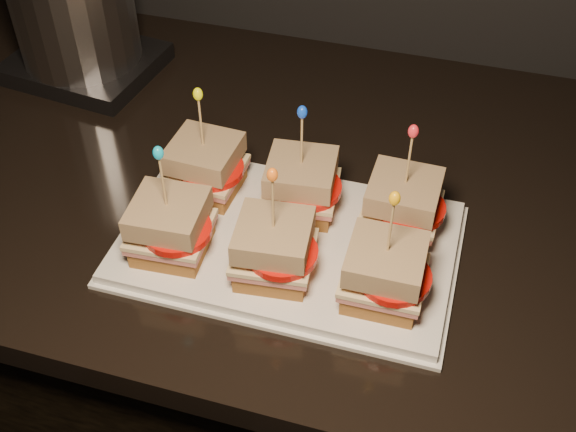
# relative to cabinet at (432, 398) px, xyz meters

# --- Properties ---
(cabinet) EXTENTS (2.28, 0.70, 0.83)m
(cabinet) POSITION_rel_cabinet_xyz_m (0.00, 0.00, 0.00)
(cabinet) COLOR black
(cabinet) RESTS_ON ground
(granite_slab) EXTENTS (2.32, 0.74, 0.04)m
(granite_slab) POSITION_rel_cabinet_xyz_m (0.00, -0.00, 0.44)
(granite_slab) COLOR black
(granite_slab) RESTS_ON cabinet
(platter) EXTENTS (0.40, 0.25, 0.02)m
(platter) POSITION_rel_cabinet_xyz_m (-0.22, -0.14, 0.46)
(platter) COLOR white
(platter) RESTS_ON granite_slab
(platter_rim) EXTENTS (0.42, 0.26, 0.01)m
(platter_rim) POSITION_rel_cabinet_xyz_m (-0.22, -0.14, 0.46)
(platter_rim) COLOR white
(platter_rim) RESTS_ON granite_slab
(sandwich_0_bread_bot) EXTENTS (0.09, 0.09, 0.02)m
(sandwich_0_bread_bot) POSITION_rel_cabinet_xyz_m (-0.35, -0.08, 0.48)
(sandwich_0_bread_bot) COLOR brown
(sandwich_0_bread_bot) RESTS_ON platter
(sandwich_0_ham) EXTENTS (0.09, 0.09, 0.01)m
(sandwich_0_ham) POSITION_rel_cabinet_xyz_m (-0.35, -0.08, 0.50)
(sandwich_0_ham) COLOR #C16967
(sandwich_0_ham) RESTS_ON sandwich_0_bread_bot
(sandwich_0_cheese) EXTENTS (0.10, 0.09, 0.01)m
(sandwich_0_cheese) POSITION_rel_cabinet_xyz_m (-0.35, -0.08, 0.51)
(sandwich_0_cheese) COLOR beige
(sandwich_0_cheese) RESTS_ON sandwich_0_ham
(sandwich_0_tomato) EXTENTS (0.08, 0.08, 0.01)m
(sandwich_0_tomato) POSITION_rel_cabinet_xyz_m (-0.34, -0.09, 0.51)
(sandwich_0_tomato) COLOR red
(sandwich_0_tomato) RESTS_ON sandwich_0_cheese
(sandwich_0_bread_top) EXTENTS (0.09, 0.09, 0.03)m
(sandwich_0_bread_top) POSITION_rel_cabinet_xyz_m (-0.35, -0.08, 0.53)
(sandwich_0_bread_top) COLOR brown
(sandwich_0_bread_top) RESTS_ON sandwich_0_tomato
(sandwich_0_pick) EXTENTS (0.00, 0.00, 0.09)m
(sandwich_0_pick) POSITION_rel_cabinet_xyz_m (-0.35, -0.08, 0.58)
(sandwich_0_pick) COLOR tan
(sandwich_0_pick) RESTS_ON sandwich_0_bread_top
(sandwich_0_frill) EXTENTS (0.01, 0.01, 0.02)m
(sandwich_0_frill) POSITION_rel_cabinet_xyz_m (-0.35, -0.08, 0.62)
(sandwich_0_frill) COLOR #E3E70A
(sandwich_0_frill) RESTS_ON sandwich_0_pick
(sandwich_1_bread_bot) EXTENTS (0.09, 0.09, 0.02)m
(sandwich_1_bread_bot) POSITION_rel_cabinet_xyz_m (-0.22, -0.08, 0.48)
(sandwich_1_bread_bot) COLOR brown
(sandwich_1_bread_bot) RESTS_ON platter
(sandwich_1_ham) EXTENTS (0.10, 0.10, 0.01)m
(sandwich_1_ham) POSITION_rel_cabinet_xyz_m (-0.22, -0.08, 0.50)
(sandwich_1_ham) COLOR #C16967
(sandwich_1_ham) RESTS_ON sandwich_1_bread_bot
(sandwich_1_cheese) EXTENTS (0.10, 0.10, 0.01)m
(sandwich_1_cheese) POSITION_rel_cabinet_xyz_m (-0.22, -0.08, 0.51)
(sandwich_1_cheese) COLOR beige
(sandwich_1_cheese) RESTS_ON sandwich_1_ham
(sandwich_1_tomato) EXTENTS (0.08, 0.08, 0.01)m
(sandwich_1_tomato) POSITION_rel_cabinet_xyz_m (-0.21, -0.09, 0.51)
(sandwich_1_tomato) COLOR red
(sandwich_1_tomato) RESTS_ON sandwich_1_cheese
(sandwich_1_bread_top) EXTENTS (0.09, 0.09, 0.03)m
(sandwich_1_bread_top) POSITION_rel_cabinet_xyz_m (-0.22, -0.08, 0.53)
(sandwich_1_bread_top) COLOR brown
(sandwich_1_bread_top) RESTS_ON sandwich_1_tomato
(sandwich_1_pick) EXTENTS (0.00, 0.00, 0.09)m
(sandwich_1_pick) POSITION_rel_cabinet_xyz_m (-0.22, -0.08, 0.58)
(sandwich_1_pick) COLOR tan
(sandwich_1_pick) RESTS_ON sandwich_1_bread_top
(sandwich_1_frill) EXTENTS (0.01, 0.01, 0.02)m
(sandwich_1_frill) POSITION_rel_cabinet_xyz_m (-0.22, -0.08, 0.62)
(sandwich_1_frill) COLOR blue
(sandwich_1_frill) RESTS_ON sandwich_1_pick
(sandwich_2_bread_bot) EXTENTS (0.08, 0.08, 0.02)m
(sandwich_2_bread_bot) POSITION_rel_cabinet_xyz_m (-0.10, -0.08, 0.48)
(sandwich_2_bread_bot) COLOR brown
(sandwich_2_bread_bot) RESTS_ON platter
(sandwich_2_ham) EXTENTS (0.09, 0.09, 0.01)m
(sandwich_2_ham) POSITION_rel_cabinet_xyz_m (-0.10, -0.08, 0.50)
(sandwich_2_ham) COLOR #C16967
(sandwich_2_ham) RESTS_ON sandwich_2_bread_bot
(sandwich_2_cheese) EXTENTS (0.09, 0.09, 0.01)m
(sandwich_2_cheese) POSITION_rel_cabinet_xyz_m (-0.10, -0.08, 0.51)
(sandwich_2_cheese) COLOR beige
(sandwich_2_cheese) RESTS_ON sandwich_2_ham
(sandwich_2_tomato) EXTENTS (0.08, 0.08, 0.01)m
(sandwich_2_tomato) POSITION_rel_cabinet_xyz_m (-0.08, -0.09, 0.51)
(sandwich_2_tomato) COLOR red
(sandwich_2_tomato) RESTS_ON sandwich_2_cheese
(sandwich_2_bread_top) EXTENTS (0.08, 0.08, 0.03)m
(sandwich_2_bread_top) POSITION_rel_cabinet_xyz_m (-0.10, -0.08, 0.53)
(sandwich_2_bread_top) COLOR brown
(sandwich_2_bread_top) RESTS_ON sandwich_2_tomato
(sandwich_2_pick) EXTENTS (0.00, 0.00, 0.09)m
(sandwich_2_pick) POSITION_rel_cabinet_xyz_m (-0.10, -0.08, 0.58)
(sandwich_2_pick) COLOR tan
(sandwich_2_pick) RESTS_ON sandwich_2_bread_top
(sandwich_2_frill) EXTENTS (0.01, 0.01, 0.02)m
(sandwich_2_frill) POSITION_rel_cabinet_xyz_m (-0.10, -0.08, 0.62)
(sandwich_2_frill) COLOR red
(sandwich_2_frill) RESTS_ON sandwich_2_pick
(sandwich_3_bread_bot) EXTENTS (0.09, 0.09, 0.02)m
(sandwich_3_bread_bot) POSITION_rel_cabinet_xyz_m (-0.35, -0.19, 0.48)
(sandwich_3_bread_bot) COLOR brown
(sandwich_3_bread_bot) RESTS_ON platter
(sandwich_3_ham) EXTENTS (0.10, 0.09, 0.01)m
(sandwich_3_ham) POSITION_rel_cabinet_xyz_m (-0.35, -0.19, 0.50)
(sandwich_3_ham) COLOR #C16967
(sandwich_3_ham) RESTS_ON sandwich_3_bread_bot
(sandwich_3_cheese) EXTENTS (0.10, 0.09, 0.01)m
(sandwich_3_cheese) POSITION_rel_cabinet_xyz_m (-0.35, -0.19, 0.51)
(sandwich_3_cheese) COLOR beige
(sandwich_3_cheese) RESTS_ON sandwich_3_ham
(sandwich_3_tomato) EXTENTS (0.08, 0.08, 0.01)m
(sandwich_3_tomato) POSITION_rel_cabinet_xyz_m (-0.34, -0.20, 0.51)
(sandwich_3_tomato) COLOR red
(sandwich_3_tomato) RESTS_ON sandwich_3_cheese
(sandwich_3_bread_top) EXTENTS (0.09, 0.09, 0.03)m
(sandwich_3_bread_top) POSITION_rel_cabinet_xyz_m (-0.35, -0.19, 0.53)
(sandwich_3_bread_top) COLOR brown
(sandwich_3_bread_top) RESTS_ON sandwich_3_tomato
(sandwich_3_pick) EXTENTS (0.00, 0.00, 0.09)m
(sandwich_3_pick) POSITION_rel_cabinet_xyz_m (-0.35, -0.19, 0.58)
(sandwich_3_pick) COLOR tan
(sandwich_3_pick) RESTS_ON sandwich_3_bread_top
(sandwich_3_frill) EXTENTS (0.01, 0.01, 0.02)m
(sandwich_3_frill) POSITION_rel_cabinet_xyz_m (-0.35, -0.19, 0.62)
(sandwich_3_frill) COLOR #0CA7C9
(sandwich_3_frill) RESTS_ON sandwich_3_pick
(sandwich_4_bread_bot) EXTENTS (0.09, 0.09, 0.02)m
(sandwich_4_bread_bot) POSITION_rel_cabinet_xyz_m (-0.22, -0.19, 0.48)
(sandwich_4_bread_bot) COLOR brown
(sandwich_4_bread_bot) RESTS_ON platter
(sandwich_4_ham) EXTENTS (0.10, 0.10, 0.01)m
(sandwich_4_ham) POSITION_rel_cabinet_xyz_m (-0.22, -0.19, 0.50)
(sandwich_4_ham) COLOR #C16967
(sandwich_4_ham) RESTS_ON sandwich_4_bread_bot
(sandwich_4_cheese) EXTENTS (0.10, 0.10, 0.01)m
(sandwich_4_cheese) POSITION_rel_cabinet_xyz_m (-0.22, -0.19, 0.51)
(sandwich_4_cheese) COLOR beige
(sandwich_4_cheese) RESTS_ON sandwich_4_ham
(sandwich_4_tomato) EXTENTS (0.08, 0.08, 0.01)m
(sandwich_4_tomato) POSITION_rel_cabinet_xyz_m (-0.21, -0.20, 0.51)
(sandwich_4_tomato) COLOR red
(sandwich_4_tomato) RESTS_ON sandwich_4_cheese
(sandwich_4_bread_top) EXTENTS (0.09, 0.09, 0.03)m
(sandwich_4_bread_top) POSITION_rel_cabinet_xyz_m (-0.22, -0.19, 0.53)
(sandwich_4_bread_top) COLOR brown
(sandwich_4_bread_top) RESTS_ON sandwich_4_tomato
(sandwich_4_pick) EXTENTS (0.00, 0.00, 0.09)m
(sandwich_4_pick) POSITION_rel_cabinet_xyz_m (-0.22, -0.19, 0.58)
(sandwich_4_pick) COLOR tan
(sandwich_4_pick) RESTS_ON sandwich_4_bread_top
(sandwich_4_frill) EXTENTS (0.01, 0.01, 0.02)m
(sandwich_4_frill) POSITION_rel_cabinet_xyz_m (-0.22, -0.19, 0.62)
(sandwich_4_frill) COLOR orange
(sandwich_4_frill) RESTS_ON sandwich_4_pick
(sandwich_5_bread_bot) EXTENTS (0.08, 0.08, 0.02)m
(sandwich_5_bread_bot) POSITION_rel_cabinet_xyz_m (-0.10, -0.19, 0.48)
(sandwich_5_bread_bot) COLOR brown
(sandwich_5_bread_bot) RESTS_ON platter
(sandwich_5_ham) EXTENTS (0.09, 0.09, 0.01)m
(sandwich_5_ham) POSITION_rel_cabinet_xyz_m (-0.10, -0.19, 0.50)
(sandwich_5_ham) COLOR #C16967
(sandwich_5_ham) RESTS_ON sandwich_5_bread_bot
(sandwich_5_cheese) EXTENTS (0.09, 0.09, 0.01)m
(sandwich_5_cheese) POSITION_rel_cabinet_xyz_m (-0.10, -0.19, 0.51)
(sandwich_5_cheese) COLOR beige
(sandwich_5_cheese) RESTS_ON sandwich_5_ham
(sandwich_5_tomato) EXTENTS (0.08, 0.08, 0.01)m
(sandwich_5_tomato) POSITION_rel_cabinet_xyz_m (-0.08, -0.20, 0.51)
(sandwich_5_tomato) COLOR red
(sandwich_5_tomato) RESTS_ON sandwich_5_cheese
(sandwich_5_bread_top) EXTENTS (0.08, 0.08, 0.03)m
(sandwich_5_bread_top) POSITION_rel_cabinet_xyz_m (-0.10, -0.19, 0.53)
(sandwich_5_bread_top) COLOR brown
(sandwich_5_bread_top) RESTS_ON sandwich_5_tomato
(sandwich_5_pick) EXTENTS (0.00, 0.00, 0.09)m
(sandwich_5_pick) POSITION_rel_cabinet_xyz_m (-0.10, -0.19, 0.58)
(sandwich_5_pick) COLOR tan
(sandwich_5_pick) RESTS_ON sandwich_5_bread_top
(sandwich_5_frill) EXTENTS (0.01, 0.01, 0.02)m
(sandwich_5_frill) POSITION_rel_cabinet_xyz_m (-0.10, -0.19, 0.62)
(sandwich_5_frill) COLOR #EDA30E
(sandwich_5_frill) RESTS_ON sandwich_5_pick
(appliance_base) EXTENTS (0.25, 0.21, 0.03)m
(appliance_base) POSITION_rel_cabinet_xyz_m (-0.66, 0.16, 0.47)
(appliance_base) COLOR #262628
(appliance_base) RESTS_ON granite_slab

